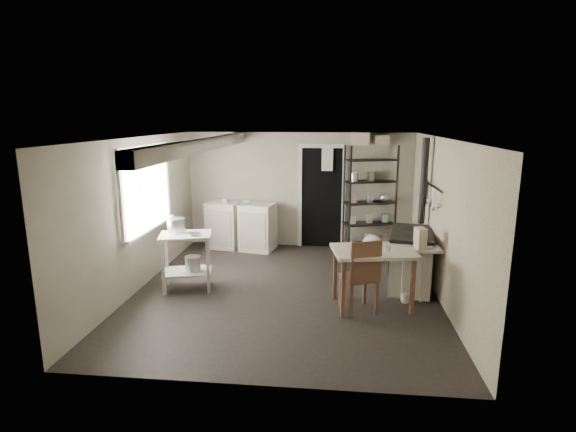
# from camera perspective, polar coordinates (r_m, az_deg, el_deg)

# --- Properties ---
(floor) EXTENTS (5.00, 5.00, 0.00)m
(floor) POSITION_cam_1_polar(r_m,az_deg,el_deg) (6.95, -0.26, -9.43)
(floor) COLOR black
(floor) RESTS_ON ground
(ceiling) EXTENTS (5.00, 5.00, 0.00)m
(ceiling) POSITION_cam_1_polar(r_m,az_deg,el_deg) (6.45, -0.28, 9.88)
(ceiling) COLOR beige
(ceiling) RESTS_ON wall_back
(wall_back) EXTENTS (4.50, 0.02, 2.30)m
(wall_back) POSITION_cam_1_polar(r_m,az_deg,el_deg) (9.05, 1.46, 3.29)
(wall_back) COLOR #ADA894
(wall_back) RESTS_ON ground
(wall_front) EXTENTS (4.50, 0.02, 2.30)m
(wall_front) POSITION_cam_1_polar(r_m,az_deg,el_deg) (4.22, -4.01, -7.49)
(wall_front) COLOR #ADA894
(wall_front) RESTS_ON ground
(wall_left) EXTENTS (0.02, 5.00, 2.30)m
(wall_left) POSITION_cam_1_polar(r_m,az_deg,el_deg) (7.20, -18.37, 0.28)
(wall_left) COLOR #ADA894
(wall_left) RESTS_ON ground
(wall_right) EXTENTS (0.02, 5.00, 2.30)m
(wall_right) POSITION_cam_1_polar(r_m,az_deg,el_deg) (6.75, 19.09, -0.56)
(wall_right) COLOR #ADA894
(wall_right) RESTS_ON ground
(window) EXTENTS (0.12, 1.76, 1.28)m
(window) POSITION_cam_1_polar(r_m,az_deg,el_deg) (7.31, -17.70, 3.29)
(window) COLOR silver
(window) RESTS_ON wall_left
(doorway) EXTENTS (0.96, 0.10, 2.08)m
(doorway) POSITION_cam_1_polar(r_m,az_deg,el_deg) (9.02, 4.29, 2.26)
(doorway) COLOR silver
(doorway) RESTS_ON ground
(ceiling_beam) EXTENTS (0.18, 5.00, 0.18)m
(ceiling_beam) POSITION_cam_1_polar(r_m,az_deg,el_deg) (6.70, -10.67, 8.91)
(ceiling_beam) COLOR silver
(ceiling_beam) RESTS_ON ceiling
(wallpaper_panel) EXTENTS (0.01, 5.00, 2.30)m
(wallpaper_panel) POSITION_cam_1_polar(r_m,az_deg,el_deg) (6.74, 19.01, -0.56)
(wallpaper_panel) COLOR beige
(wallpaper_panel) RESTS_ON wall_right
(utensil_rail) EXTENTS (0.06, 1.20, 0.44)m
(utensil_rail) POSITION_cam_1_polar(r_m,az_deg,el_deg) (7.24, 17.81, 3.60)
(utensil_rail) COLOR silver
(utensil_rail) RESTS_ON wall_right
(prep_table) EXTENTS (0.87, 0.71, 0.87)m
(prep_table) POSITION_cam_1_polar(r_m,az_deg,el_deg) (7.06, -12.72, -5.93)
(prep_table) COLOR silver
(prep_table) RESTS_ON ground
(stockpot) EXTENTS (0.34, 0.34, 0.29)m
(stockpot) POSITION_cam_1_polar(r_m,az_deg,el_deg) (7.05, -14.00, -1.46)
(stockpot) COLOR silver
(stockpot) RESTS_ON prep_table
(saucepan) EXTENTS (0.20, 0.20, 0.11)m
(saucepan) POSITION_cam_1_polar(r_m,az_deg,el_deg) (6.83, -11.83, -2.57)
(saucepan) COLOR silver
(saucepan) RESTS_ON prep_table
(bucket) EXTENTS (0.30, 0.30, 0.26)m
(bucket) POSITION_cam_1_polar(r_m,az_deg,el_deg) (7.05, -11.95, -6.05)
(bucket) COLOR silver
(bucket) RESTS_ON prep_table
(base_cabinets) EXTENTS (1.51, 0.86, 0.93)m
(base_cabinets) POSITION_cam_1_polar(r_m,az_deg,el_deg) (9.04, -5.95, -1.25)
(base_cabinets) COLOR silver
(base_cabinets) RESTS_ON ground
(mixing_bowl) EXTENTS (0.36, 0.36, 0.07)m
(mixing_bowl) POSITION_cam_1_polar(r_m,az_deg,el_deg) (8.85, -5.29, 1.75)
(mixing_bowl) COLOR silver
(mixing_bowl) RESTS_ON base_cabinets
(counter_cup) EXTENTS (0.15, 0.15, 0.09)m
(counter_cup) POSITION_cam_1_polar(r_m,az_deg,el_deg) (8.92, -8.03, 1.85)
(counter_cup) COLOR silver
(counter_cup) RESTS_ON base_cabinets
(shelf_rack) EXTENTS (1.05, 0.68, 2.08)m
(shelf_rack) POSITION_cam_1_polar(r_m,az_deg,el_deg) (8.89, 10.33, 1.62)
(shelf_rack) COLOR black
(shelf_rack) RESTS_ON ground
(shelf_jar) EXTENTS (0.11, 0.11, 0.20)m
(shelf_jar) POSITION_cam_1_polar(r_m,az_deg,el_deg) (8.80, 8.55, 4.36)
(shelf_jar) COLOR silver
(shelf_jar) RESTS_ON shelf_rack
(storage_box_a) EXTENTS (0.38, 0.34, 0.24)m
(storage_box_a) POSITION_cam_1_polar(r_m,az_deg,el_deg) (8.73, 9.14, 8.48)
(storage_box_a) COLOR beige
(storage_box_a) RESTS_ON shelf_rack
(storage_box_b) EXTENTS (0.28, 0.26, 0.18)m
(storage_box_b) POSITION_cam_1_polar(r_m,az_deg,el_deg) (8.81, 11.75, 8.29)
(storage_box_b) COLOR beige
(storage_box_b) RESTS_ON shelf_rack
(stove) EXTENTS (0.79, 1.20, 0.87)m
(stove) POSITION_cam_1_polar(r_m,az_deg,el_deg) (7.22, 15.27, -5.33)
(stove) COLOR silver
(stove) RESTS_ON ground
(stovepipe) EXTENTS (0.13, 0.13, 1.34)m
(stovepipe) POSITION_cam_1_polar(r_m,az_deg,el_deg) (7.48, 16.85, 4.24)
(stovepipe) COLOR black
(stovepipe) RESTS_ON stove
(side_ledge) EXTENTS (0.53, 0.31, 0.80)m
(side_ledge) POSITION_cam_1_polar(r_m,az_deg,el_deg) (6.68, 16.52, -6.93)
(side_ledge) COLOR silver
(side_ledge) RESTS_ON ground
(oats_box) EXTENTS (0.16, 0.22, 0.30)m
(oats_box) POSITION_cam_1_polar(r_m,az_deg,el_deg) (6.48, 16.48, -2.18)
(oats_box) COLOR beige
(oats_box) RESTS_ON side_ledge
(work_table) EXTENTS (1.20, 0.94, 0.82)m
(work_table) POSITION_cam_1_polar(r_m,az_deg,el_deg) (6.37, 10.65, -8.05)
(work_table) COLOR beige
(work_table) RESTS_ON ground
(table_cup) EXTENTS (0.11, 0.11, 0.09)m
(table_cup) POSITION_cam_1_polar(r_m,az_deg,el_deg) (6.16, 12.47, -4.68)
(table_cup) COLOR silver
(table_cup) RESTS_ON work_table
(chair) EXTENTS (0.56, 0.57, 1.03)m
(chair) POSITION_cam_1_polar(r_m,az_deg,el_deg) (6.17, 8.98, -7.65)
(chair) COLOR #543324
(chair) RESTS_ON ground
(flour_sack) EXTENTS (0.48, 0.44, 0.46)m
(flour_sack) POSITION_cam_1_polar(r_m,az_deg,el_deg) (8.52, 10.60, -3.78)
(flour_sack) COLOR silver
(flour_sack) RESTS_ON ground
(floor_crock) EXTENTS (0.12, 0.12, 0.13)m
(floor_crock) POSITION_cam_1_polar(r_m,az_deg,el_deg) (6.72, 14.66, -9.96)
(floor_crock) COLOR silver
(floor_crock) RESTS_ON ground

